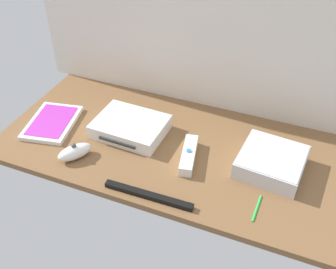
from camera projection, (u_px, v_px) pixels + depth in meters
ground_plane at (168, 147)px, 117.33cm from camera, size 100.00×48.00×2.00cm
back_wall at (200, 10)px, 114.21cm from camera, size 110.00×1.20×64.00cm
game_console at (130, 127)px, 119.95cm from camera, size 21.57×17.09×4.40cm
mini_computer at (272, 162)px, 107.21cm from camera, size 18.44×18.44×5.30cm
game_case at (52, 123)px, 123.96cm from camera, size 17.02×21.28×1.56cm
remote_wand at (189, 155)px, 110.96cm from camera, size 6.54×15.22×3.40cm
remote_nunchuk at (75, 152)px, 111.23cm from camera, size 9.27×10.74×5.10cm
sensor_bar at (148, 195)px, 100.34cm from camera, size 24.03×2.34×1.40cm
stylus_pen at (257, 208)px, 97.61cm from camera, size 0.97×9.02×0.70cm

